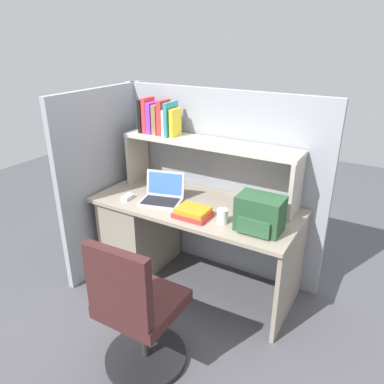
# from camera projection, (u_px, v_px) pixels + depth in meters

# --- Properties ---
(ground_plane) EXTENTS (8.00, 8.00, 0.00)m
(ground_plane) POSITION_uv_depth(u_px,v_px,m) (195.00, 282.00, 3.12)
(ground_plane) COLOR #4C4C51
(desk) EXTENTS (1.60, 0.70, 0.73)m
(desk) POSITION_uv_depth(u_px,v_px,m) (156.00, 229.00, 3.14)
(desk) COLOR gray
(desk) RESTS_ON ground_plane
(cubicle_partition_rear) EXTENTS (1.84, 0.05, 1.55)m
(cubicle_partition_rear) POSITION_uv_depth(u_px,v_px,m) (218.00, 183.00, 3.12)
(cubicle_partition_rear) COLOR gray
(cubicle_partition_rear) RESTS_ON ground_plane
(cubicle_partition_left) EXTENTS (0.05, 1.06, 1.55)m
(cubicle_partition_left) POSITION_uv_depth(u_px,v_px,m) (107.00, 180.00, 3.17)
(cubicle_partition_left) COLOR gray
(cubicle_partition_left) RESTS_ON ground_plane
(overhead_hutch) EXTENTS (1.44, 0.28, 0.45)m
(overhead_hutch) POSITION_uv_depth(u_px,v_px,m) (208.00, 153.00, 2.85)
(overhead_hutch) COLOR #B3A99C
(overhead_hutch) RESTS_ON desk
(reference_books_on_shelf) EXTENTS (0.34, 0.18, 0.28)m
(reference_books_on_shelf) POSITION_uv_depth(u_px,v_px,m) (159.00, 118.00, 2.98)
(reference_books_on_shelf) COLOR black
(reference_books_on_shelf) RESTS_ON overhead_hutch
(laptop) EXTENTS (0.36, 0.32, 0.22)m
(laptop) POSITION_uv_depth(u_px,v_px,m) (162.00, 195.00, 2.87)
(laptop) COLOR #B7BABF
(laptop) RESTS_ON desk
(backpack) EXTENTS (0.30, 0.23, 0.24)m
(backpack) POSITION_uv_depth(u_px,v_px,m) (260.00, 214.00, 2.42)
(backpack) COLOR #264C2D
(backpack) RESTS_ON desk
(computer_mouse) EXTENTS (0.07, 0.11, 0.03)m
(computer_mouse) POSITION_uv_depth(u_px,v_px,m) (127.00, 197.00, 2.92)
(computer_mouse) COLOR silver
(computer_mouse) RESTS_ON desk
(paper_cup) EXTENTS (0.08, 0.08, 0.10)m
(paper_cup) POSITION_uv_depth(u_px,v_px,m) (222.00, 216.00, 2.54)
(paper_cup) COLOR white
(paper_cup) RESTS_ON desk
(desk_book_stack) EXTENTS (0.25, 0.18, 0.07)m
(desk_book_stack) POSITION_uv_depth(u_px,v_px,m) (193.00, 213.00, 2.62)
(desk_book_stack) COLOR red
(desk_book_stack) RESTS_ON desk
(office_chair) EXTENTS (0.52, 0.52, 0.93)m
(office_chair) POSITION_uv_depth(u_px,v_px,m) (138.00, 316.00, 2.18)
(office_chair) COLOR black
(office_chair) RESTS_ON ground_plane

